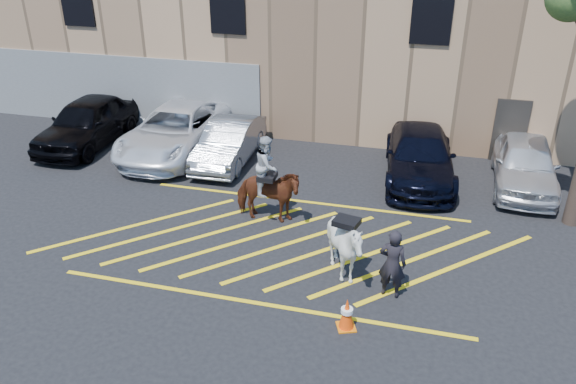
% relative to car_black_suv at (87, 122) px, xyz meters
% --- Properties ---
extents(ground, '(90.00, 90.00, 0.00)m').
position_rel_car_black_suv_xyz_m(ground, '(8.83, -4.73, -0.86)').
color(ground, black).
rests_on(ground, ground).
extents(car_black_suv, '(2.11, 5.08, 1.72)m').
position_rel_car_black_suv_xyz_m(car_black_suv, '(0.00, 0.00, 0.00)').
color(car_black_suv, black).
rests_on(car_black_suv, ground).
extents(car_white_pickup, '(2.70, 5.86, 1.63)m').
position_rel_car_black_suv_xyz_m(car_white_pickup, '(3.47, 0.14, -0.05)').
color(car_white_pickup, white).
rests_on(car_white_pickup, ground).
extents(car_silver_sedan, '(1.56, 4.27, 1.40)m').
position_rel_car_black_suv_xyz_m(car_silver_sedan, '(5.59, -0.19, -0.16)').
color(car_silver_sedan, gray).
rests_on(car_silver_sedan, ground).
extents(car_blue_suv, '(2.58, 5.39, 1.52)m').
position_rel_car_black_suv_xyz_m(car_blue_suv, '(11.97, 0.13, -0.10)').
color(car_blue_suv, black).
rests_on(car_blue_suv, ground).
extents(car_white_suv, '(2.01, 4.61, 1.55)m').
position_rel_car_black_suv_xyz_m(car_white_suv, '(15.18, 0.27, -0.09)').
color(car_white_suv, silver).
rests_on(car_white_suv, ground).
extents(handler, '(0.65, 0.46, 1.68)m').
position_rel_car_black_suv_xyz_m(handler, '(11.69, -6.47, -0.02)').
color(handler, black).
rests_on(handler, ground).
extents(warehouse, '(32.42, 10.20, 7.30)m').
position_rel_car_black_suv_xyz_m(warehouse, '(8.82, 7.26, 2.79)').
color(warehouse, tan).
rests_on(warehouse, ground).
extents(hatching_zone, '(12.60, 5.12, 0.01)m').
position_rel_car_black_suv_xyz_m(hatching_zone, '(8.83, -5.03, -0.86)').
color(hatching_zone, yellow).
rests_on(hatching_zone, ground).
extents(mounted_bay, '(1.91, 0.88, 2.52)m').
position_rel_car_black_suv_xyz_m(mounted_bay, '(8.05, -3.90, 0.16)').
color(mounted_bay, brown).
rests_on(mounted_bay, ground).
extents(saddled_white, '(1.68, 1.81, 1.68)m').
position_rel_car_black_suv_xyz_m(saddled_white, '(10.57, -6.05, -0.01)').
color(saddled_white, silver).
rests_on(saddled_white, ground).
extents(traffic_cone, '(0.49, 0.49, 0.73)m').
position_rel_car_black_suv_xyz_m(traffic_cone, '(10.92, -7.83, -0.50)').
color(traffic_cone, orange).
rests_on(traffic_cone, ground).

